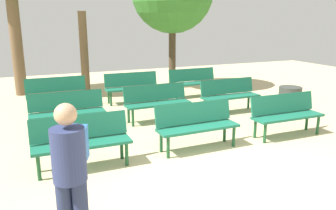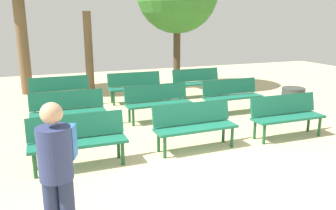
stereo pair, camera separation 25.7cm
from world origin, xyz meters
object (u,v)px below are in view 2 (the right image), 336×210
trash_bin (292,102)px  bench_r2_c1 (135,85)px  bench_r1_c2 (232,94)px  bench_r2_c2 (197,81)px  bench_r0_c0 (78,138)px  bench_r2_c0 (60,91)px  visitor_with_backpack (57,169)px  bench_r0_c1 (194,123)px  bench_r0_c2 (286,113)px  bench_r1_c0 (68,109)px  bench_r1_c1 (158,100)px  tree_1 (89,53)px

trash_bin → bench_r2_c1: bearing=138.5°
bench_r1_c2 → bench_r2_c2: (0.00, 2.09, 0.00)m
bench_r0_c0 → bench_r2_c1: same height
bench_r2_c0 → visitor_with_backpack: 6.28m
bench_r0_c1 → bench_r2_c0: bearing=116.9°
bench_r2_c1 → visitor_with_backpack: (-2.56, -6.24, 0.43)m
bench_r0_c2 → bench_r1_c0: 4.71m
bench_r0_c1 → bench_r1_c2: same height
bench_r0_c1 → trash_bin: 3.48m
bench_r2_c1 → bench_r2_c2: bearing=1.9°
bench_r2_c0 → bench_r1_c1: bearing=-44.3°
bench_r1_c1 → bench_r2_c1: 2.04m
bench_r1_c0 → bench_r2_c1: 2.97m
bench_r0_c2 → bench_r2_c1: 4.64m
bench_r0_c2 → bench_r1_c1: (-2.12, 2.09, 0.00)m
visitor_with_backpack → bench_r0_c1: bearing=-120.1°
bench_r2_c1 → trash_bin: bearing=-40.4°
bench_r1_c2 → bench_r2_c2: 2.09m
bench_r2_c0 → bench_r2_c1: size_ratio=1.00×
bench_r0_c1 → tree_1: (-1.09, 5.74, 0.83)m
bench_r2_c1 → trash_bin: size_ratio=2.17×
bench_r0_c1 → bench_r1_c0: bearing=136.0°
bench_r0_c1 → visitor_with_backpack: (-2.59, -2.18, 0.43)m
bench_r2_c2 → visitor_with_backpack: 7.80m
bench_r1_c1 → bench_r1_c2: size_ratio=1.00×
bench_r0_c2 → bench_r1_c0: bearing=154.5°
bench_r0_c0 → bench_r0_c2: (4.26, -0.04, 0.00)m
bench_r0_c0 → bench_r2_c2: bearing=44.5°
bench_r0_c2 → bench_r1_c1: size_ratio=1.00×
bench_r1_c0 → bench_r2_c2: bearing=27.2°
bench_r1_c2 → bench_r2_c1: size_ratio=1.00×
bench_r1_c1 → bench_r2_c1: bearing=88.7°
bench_r2_c1 → trash_bin: (3.31, -2.94, -0.13)m
visitor_with_backpack → trash_bin: bearing=-130.9°
bench_r1_c1 → trash_bin: size_ratio=2.17×
bench_r2_c1 → bench_r0_c2: bearing=-61.7°
bench_r0_c2 → bench_r1_c1: 2.98m
bench_r2_c2 → bench_r0_c1: bearing=-117.3°
bench_r1_c2 → bench_r2_c0: size_ratio=1.00×
bench_r0_c1 → bench_r2_c2: 4.57m
bench_r0_c2 → bench_r2_c0: size_ratio=1.00×
bench_r1_c0 → bench_r2_c0: (-0.02, 2.08, 0.00)m
bench_r2_c0 → tree_1: bearing=56.6°
bench_r1_c1 → tree_1: bearing=104.8°
bench_r0_c2 → tree_1: bearing=119.1°
bench_r1_c1 → bench_r2_c0: 2.96m
bench_r0_c2 → tree_1: (-3.19, 5.81, 0.83)m
bench_r0_c1 → visitor_with_backpack: visitor_with_backpack is taller
bench_r2_c2 → visitor_with_backpack: (-4.62, -6.27, 0.43)m
bench_r2_c2 → trash_bin: bench_r2_c2 is taller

